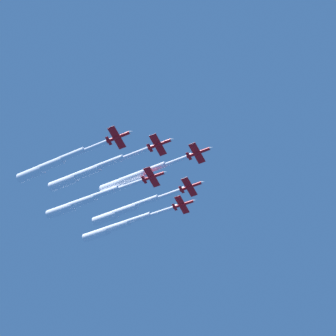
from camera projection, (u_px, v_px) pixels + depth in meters
jet_lead at (134, 177)px, 205.43m from camera, size 46.55×13.26×4.47m
jet_port_inner at (126, 210)px, 214.69m from camera, size 48.65×13.82×4.47m
jet_starboard_inner at (87, 173)px, 201.70m from camera, size 52.10×13.63×4.52m
jet_port_mid at (83, 202)px, 211.08m from camera, size 52.57×13.32×4.51m
jet_starboard_mid at (117, 227)px, 227.99m from camera, size 52.42×13.74×4.54m
jet_port_outer at (52, 164)px, 195.47m from camera, size 48.05×13.20×4.58m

